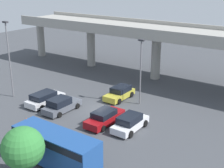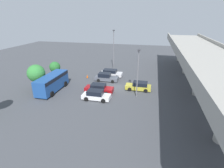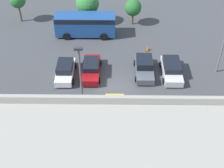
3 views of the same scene
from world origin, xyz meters
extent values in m
plane|color=#424449|center=(0.00, 0.00, 0.00)|extent=(100.73, 100.73, 0.00)
cube|color=#9E9B93|center=(0.00, 13.48, 6.71)|extent=(47.01, 7.92, 0.90)
cube|color=#9E9B93|center=(0.00, 9.67, 7.44)|extent=(47.01, 0.30, 0.55)
cylinder|color=#9E9B93|center=(-23.50, 13.48, 3.13)|extent=(1.31, 1.31, 6.26)
cylinder|color=#9E9B93|center=(-11.75, 13.48, 3.13)|extent=(1.31, 1.31, 6.26)
cylinder|color=#9E9B93|center=(0.00, 13.48, 3.13)|extent=(1.31, 1.31, 6.26)
cube|color=silver|center=(-5.84, -2.31, 0.52)|extent=(1.89, 4.66, 0.69)
cube|color=black|center=(-5.84, -2.58, 1.17)|extent=(1.74, 2.78, 0.61)
cylinder|color=black|center=(-6.81, -0.86, 0.31)|extent=(0.22, 0.62, 0.62)
cylinder|color=black|center=(-4.87, -0.86, 0.31)|extent=(0.22, 0.62, 0.62)
cylinder|color=black|center=(-6.81, -3.75, 0.31)|extent=(0.22, 0.62, 0.62)
cylinder|color=black|center=(-4.87, -3.75, 0.31)|extent=(0.22, 0.62, 0.62)
cube|color=#515660|center=(-2.95, -2.57, 0.50)|extent=(1.84, 4.59, 0.67)
cube|color=black|center=(-2.95, -2.97, 1.21)|extent=(1.69, 2.31, 0.76)
cylinder|color=black|center=(-3.89, -1.14, 0.30)|extent=(0.22, 0.61, 0.61)
cylinder|color=black|center=(-2.01, -1.14, 0.30)|extent=(0.22, 0.61, 0.61)
cylinder|color=black|center=(-3.89, -3.99, 0.30)|extent=(0.22, 0.61, 0.61)
cylinder|color=black|center=(-2.01, -3.99, 0.30)|extent=(0.22, 0.61, 0.61)
cube|color=gold|center=(0.19, 3.96, 0.52)|extent=(1.78, 4.37, 0.67)
cube|color=black|center=(0.19, 4.29, 1.17)|extent=(1.64, 2.43, 0.63)
cylinder|color=black|center=(1.10, 2.61, 0.33)|extent=(0.22, 0.66, 0.66)
cylinder|color=black|center=(-0.72, 2.61, 0.33)|extent=(0.22, 0.66, 0.66)
cylinder|color=black|center=(1.10, 5.32, 0.33)|extent=(0.22, 0.66, 0.66)
cylinder|color=black|center=(-0.72, 5.32, 0.33)|extent=(0.22, 0.66, 0.66)
cube|color=maroon|center=(2.72, -2.37, 0.53)|extent=(1.77, 4.75, 0.71)
cube|color=black|center=(2.72, -2.50, 1.17)|extent=(1.62, 2.40, 0.57)
cylinder|color=black|center=(1.81, -0.90, 0.31)|extent=(0.22, 0.63, 0.63)
cylinder|color=black|center=(3.62, -0.90, 0.31)|extent=(0.22, 0.63, 0.63)
cylinder|color=black|center=(1.81, -3.84, 0.31)|extent=(0.22, 0.63, 0.63)
cylinder|color=black|center=(3.62, -3.84, 0.31)|extent=(0.22, 0.63, 0.63)
cube|color=silver|center=(5.46, -1.97, 0.52)|extent=(1.75, 4.35, 0.66)
cube|color=black|center=(5.46, -2.11, 1.18)|extent=(1.61, 2.41, 0.67)
cylinder|color=black|center=(4.56, -0.62, 0.34)|extent=(0.22, 0.68, 0.68)
cylinder|color=black|center=(6.36, -0.62, 0.34)|extent=(0.22, 0.68, 0.68)
cylinder|color=black|center=(4.56, -3.32, 0.34)|extent=(0.22, 0.68, 0.68)
cylinder|color=black|center=(6.36, -3.32, 0.34)|extent=(0.22, 0.68, 0.68)
cube|color=#1E478C|center=(3.92, -10.34, 1.52)|extent=(7.43, 2.28, 2.52)
cube|color=black|center=(3.92, -10.34, 2.43)|extent=(7.28, 2.32, 0.56)
cylinder|color=black|center=(6.22, -9.18, 0.48)|extent=(0.95, 0.29, 0.95)
cylinder|color=black|center=(6.22, -11.50, 0.48)|extent=(0.95, 0.29, 0.95)
cylinder|color=black|center=(1.61, -9.18, 0.48)|extent=(0.95, 0.29, 0.95)
cylinder|color=black|center=(1.61, -11.50, 0.48)|extent=(0.95, 0.29, 0.95)
cylinder|color=slate|center=(-10.84, -2.93, 4.49)|extent=(0.16, 0.16, 8.97)
cube|color=#333338|center=(-10.84, -2.93, 9.07)|extent=(0.70, 0.35, 0.20)
cylinder|color=slate|center=(3.02, 3.97, 3.69)|extent=(0.16, 0.16, 7.38)
cube|color=#333338|center=(3.02, 3.97, 7.48)|extent=(0.70, 0.35, 0.20)
cylinder|color=brown|center=(-2.09, -13.23, 0.73)|extent=(0.24, 0.24, 1.47)
sphere|color=#286B2D|center=(-2.09, -13.23, 2.39)|extent=(2.18, 2.18, 2.18)
cylinder|color=brown|center=(3.82, -13.28, 0.82)|extent=(0.24, 0.24, 1.64)
sphere|color=#337F38|center=(3.82, -13.28, 2.92)|extent=(3.00, 3.00, 3.00)
cube|color=black|center=(-3.67, -6.94, 0.02)|extent=(0.44, 0.44, 0.04)
cone|color=#EA590F|center=(-3.67, -6.94, 0.35)|extent=(0.40, 0.40, 0.70)
camera|label=1|loc=(19.60, -25.04, 14.11)|focal=50.00mm
camera|label=2|loc=(28.62, 5.95, 12.19)|focal=28.00mm
camera|label=3|loc=(0.17, 24.02, 20.88)|focal=50.00mm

